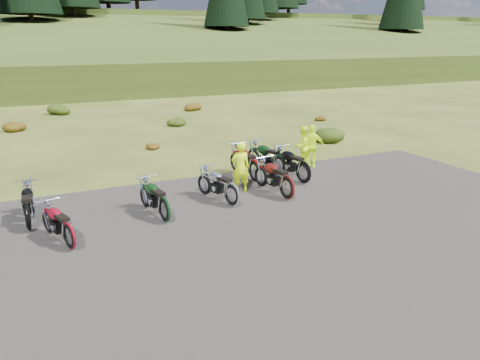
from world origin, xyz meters
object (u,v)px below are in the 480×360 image
motorcycle_0 (30,230)px  motorcycle_3 (232,207)px  motorcycle_7 (278,175)px  person_middle (241,168)px

motorcycle_0 → motorcycle_3: (5.80, -0.66, 0.00)m
motorcycle_0 → motorcycle_7: 9.02m
motorcycle_0 → person_middle: (6.64, 0.48, 0.86)m
motorcycle_3 → motorcycle_0: bearing=67.5°
motorcycle_7 → motorcycle_3: bearing=114.6°
motorcycle_0 → motorcycle_7: bearing=-75.1°
motorcycle_7 → person_middle: size_ratio=1.30×
motorcycle_3 → person_middle: bearing=-52.4°
motorcycle_7 → person_middle: 2.68m
motorcycle_0 → person_middle: person_middle is taller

